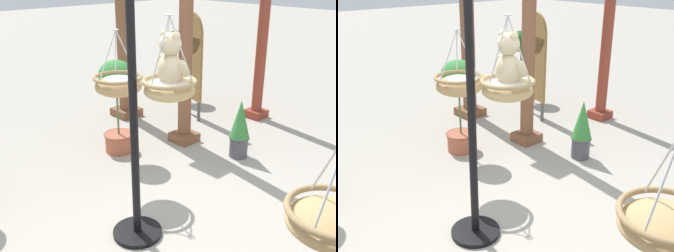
{
  "view_description": "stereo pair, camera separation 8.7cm",
  "coord_description": "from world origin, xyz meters",
  "views": [
    {
      "loc": [
        2.14,
        -2.0,
        2.25
      ],
      "look_at": [
        -0.03,
        0.04,
        1.05
      ],
      "focal_mm": 42.71,
      "sensor_mm": 36.0,
      "label": 1
    },
    {
      "loc": [
        2.2,
        -1.94,
        2.25
      ],
      "look_at": [
        -0.03,
        0.04,
        1.05
      ],
      "focal_mm": 42.71,
      "sensor_mm": 36.0,
      "label": 2
    }
  ],
  "objects": [
    {
      "name": "ground_plane",
      "position": [
        0.0,
        0.0,
        0.0
      ],
      "size": [
        40.0,
        40.0,
        0.0
      ],
      "primitive_type": "plane",
      "color": "#A8A093"
    },
    {
      "name": "display_pole_central",
      "position": [
        -0.22,
        -0.16,
        0.7
      ],
      "size": [
        0.44,
        0.44,
        2.31
      ],
      "color": "black",
      "rests_on": "ground"
    },
    {
      "name": "hanging_basket_with_teddy",
      "position": [
        -0.07,
        0.09,
        1.35
      ],
      "size": [
        0.44,
        0.44,
        0.67
      ],
      "color": "tan"
    },
    {
      "name": "teddy_bear",
      "position": [
        -0.07,
        0.11,
        1.54
      ],
      "size": [
        0.31,
        0.28,
        0.45
      ],
      "color": "beige"
    },
    {
      "name": "hanging_basket_left_high",
      "position": [
        -1.12,
        0.35,
        1.11
      ],
      "size": [
        0.52,
        0.52,
        0.68
      ],
      "color": "tan"
    },
    {
      "name": "hanging_basket_right_low",
      "position": [
        1.48,
        -0.23,
        1.05
      ],
      "size": [
        0.51,
        0.51,
        0.62
      ],
      "color": "tan"
    },
    {
      "name": "greenhouse_pillar_left",
      "position": [
        -2.75,
        1.67,
        1.39
      ],
      "size": [
        0.4,
        0.4,
        2.87
      ],
      "color": "brown",
      "rests_on": "ground"
    },
    {
      "name": "greenhouse_pillar_right",
      "position": [
        -1.39,
        1.62,
        1.47
      ],
      "size": [
        0.34,
        0.34,
        3.05
      ],
      "color": "brown",
      "rests_on": "ground"
    },
    {
      "name": "greenhouse_pillar_far_back",
      "position": [
        -1.27,
        3.13,
        1.21
      ],
      "size": [
        0.31,
        0.31,
        2.51
      ],
      "color": "brown",
      "rests_on": "ground"
    },
    {
      "name": "potted_plant_flowering_red",
      "position": [
        -2.92,
        2.95,
        0.7
      ],
      "size": [
        0.43,
        0.43,
        1.2
      ],
      "color": "#BC6042",
      "rests_on": "ground"
    },
    {
      "name": "potted_plant_bushy_green",
      "position": [
        -1.74,
        0.78,
        0.7
      ],
      "size": [
        0.43,
        0.43,
        1.2
      ],
      "color": "#AD563D",
      "rests_on": "ground"
    },
    {
      "name": "potted_plant_conical_shrub",
      "position": [
        -0.58,
        1.77,
        0.38
      ],
      "size": [
        0.26,
        0.26,
        0.75
      ],
      "color": "#4C4C51",
      "rests_on": "ground"
    },
    {
      "name": "display_sign_board",
      "position": [
        -2.03,
        2.42,
        0.96
      ],
      "size": [
        0.6,
        0.23,
        1.62
      ],
      "color": "olive",
      "rests_on": "ground"
    }
  ]
}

